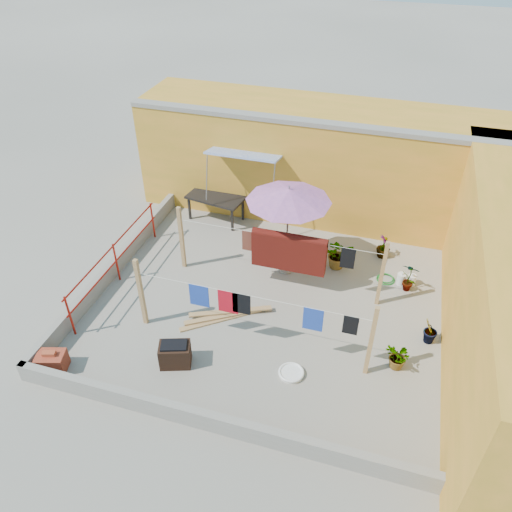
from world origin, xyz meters
name	(u,v)px	position (x,y,z in m)	size (l,w,h in m)	color
ground	(267,304)	(0.00, 0.00, 0.00)	(80.00, 80.00, 0.00)	#9E998E
wall_back	(329,162)	(0.50, 4.69, 1.61)	(11.00, 3.27, 3.21)	orange
parapet_front	(214,422)	(0.00, -3.58, 0.22)	(8.30, 0.16, 0.44)	gray
parapet_left	(115,266)	(-4.08, 0.00, 0.22)	(0.16, 7.30, 0.44)	gray
red_railing	(115,257)	(-3.85, -0.20, 0.72)	(0.05, 4.20, 1.10)	#9E190F
clothesline_rig	(285,259)	(0.25, 0.56, 1.02)	(5.09, 2.35, 1.80)	tan
patio_umbrella	(289,196)	(0.09, 1.41, 2.23)	(2.30, 2.30, 2.48)	gray
outdoor_table	(216,199)	(-2.50, 3.20, 0.70)	(1.76, 1.08, 0.77)	black
brick_stack	(52,362)	(-3.70, -3.20, 0.21)	(0.67, 0.56, 0.50)	#A23B25
lumber_pile	(226,315)	(-0.80, -0.72, 0.06)	(1.87, 1.35, 0.13)	tan
brazier	(175,354)	(-1.33, -2.33, 0.28)	(0.74, 0.61, 0.57)	black
white_basin	(291,373)	(1.05, -1.91, 0.05)	(0.54, 0.54, 0.09)	white
water_jug_a	(401,279)	(3.00, 1.71, 0.16)	(0.22, 0.22, 0.35)	white
water_jug_b	(412,280)	(3.25, 1.76, 0.14)	(0.21, 0.21, 0.33)	white
green_hose	(386,279)	(2.63, 1.76, 0.03)	(0.47, 0.47, 0.07)	#186C20
plant_back_a	(338,254)	(1.35, 1.95, 0.41)	(0.73, 0.63, 0.81)	#185419
plant_back_b	(384,247)	(2.44, 2.75, 0.32)	(0.36, 0.36, 0.65)	#185419
plant_right_a	(410,277)	(3.17, 1.52, 0.41)	(0.44, 0.30, 0.83)	#185419
plant_right_b	(430,331)	(3.70, -0.17, 0.34)	(0.37, 0.30, 0.68)	#185419
plant_right_c	(399,358)	(3.11, -1.09, 0.30)	(0.54, 0.46, 0.60)	#185419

